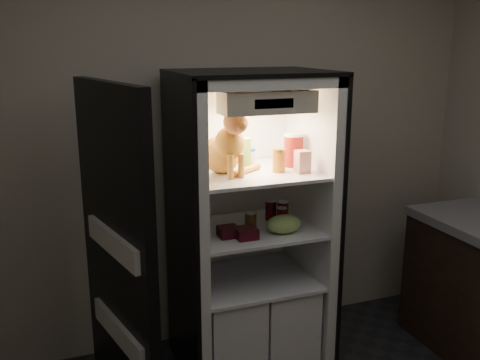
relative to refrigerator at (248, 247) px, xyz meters
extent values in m
plane|color=#B7AD98|center=(0.00, 0.42, 0.56)|extent=(3.60, 0.00, 3.60)
cube|color=white|center=(0.00, 0.29, 0.13)|extent=(0.85, 0.06, 1.85)
cube|color=white|center=(-0.40, -0.03, 0.13)|extent=(0.06, 0.70, 1.85)
cube|color=white|center=(0.40, -0.03, 0.13)|extent=(0.06, 0.70, 1.85)
cube|color=white|center=(0.00, -0.03, 1.03)|extent=(0.85, 0.70, 0.06)
cube|color=white|center=(0.00, -0.03, -0.76)|extent=(0.85, 0.70, 0.06)
cube|color=black|center=(-0.44, -0.03, 0.13)|extent=(0.02, 0.72, 1.87)
cube|color=black|center=(0.44, -0.03, 0.13)|extent=(0.02, 0.72, 1.87)
cube|color=black|center=(0.00, -0.03, 1.07)|extent=(0.90, 0.72, 0.02)
cube|color=white|center=(0.00, -0.06, 0.49)|extent=(0.73, 0.62, 0.02)
cube|color=white|center=(0.00, -0.06, 0.14)|extent=(0.73, 0.62, 0.02)
cube|color=white|center=(-0.18, -0.06, -0.44)|extent=(0.34, 0.58, 0.48)
cube|color=white|center=(0.18, -0.06, -0.44)|extent=(0.34, 0.58, 0.48)
cube|color=white|center=(0.00, -0.06, -0.19)|extent=(0.73, 0.62, 0.02)
cube|color=beige|center=(0.00, -0.27, 0.93)|extent=(0.52, 0.18, 0.12)
cube|color=black|center=(0.00, -0.36, 0.93)|extent=(0.22, 0.01, 0.05)
cube|color=black|center=(-0.83, -0.26, 0.13)|extent=(0.26, 0.86, 1.85)
cube|color=white|center=(-0.85, -0.31, -0.24)|extent=(0.21, 0.63, 0.12)
cube|color=white|center=(-0.85, -0.31, 0.26)|extent=(0.21, 0.63, 0.12)
ellipsoid|color=#C56C19|center=(-0.18, -0.02, 0.60)|extent=(0.25, 0.30, 0.22)
ellipsoid|color=#C56C19|center=(-0.16, -0.12, 0.69)|extent=(0.20, 0.18, 0.19)
sphere|color=#C15E25|center=(-0.15, -0.19, 0.82)|extent=(0.16, 0.16, 0.14)
sphere|color=#C15E25|center=(-0.14, -0.25, 0.80)|extent=(0.07, 0.07, 0.06)
cone|color=#C15E25|center=(-0.19, -0.19, 0.89)|extent=(0.06, 0.06, 0.06)
cone|color=#C15E25|center=(-0.11, -0.17, 0.89)|extent=(0.06, 0.06, 0.06)
cylinder|color=#C56C19|center=(-0.18, -0.19, 0.57)|extent=(0.04, 0.04, 0.14)
cylinder|color=#C56C19|center=(-0.12, -0.18, 0.57)|extent=(0.04, 0.04, 0.14)
cylinder|color=#C56C19|center=(-0.05, -0.09, 0.52)|extent=(0.23, 0.17, 0.04)
cylinder|color=#268E29|center=(-0.02, 0.01, 0.58)|extent=(0.07, 0.07, 0.17)
cylinder|color=#268E29|center=(-0.02, 0.01, 0.68)|extent=(0.07, 0.07, 0.02)
cylinder|color=white|center=(0.02, 0.05, 0.55)|extent=(0.08, 0.08, 0.10)
cylinder|color=#175DA4|center=(0.02, 0.05, 0.61)|extent=(0.08, 0.08, 0.02)
cylinder|color=maroon|center=(0.14, -0.13, 0.56)|extent=(0.08, 0.08, 0.12)
cylinder|color=gold|center=(0.14, -0.13, 0.63)|extent=(0.08, 0.08, 0.01)
cylinder|color=maroon|center=(0.28, -0.02, 0.59)|extent=(0.12, 0.12, 0.19)
cylinder|color=white|center=(0.28, -0.02, 0.69)|extent=(0.12, 0.12, 0.02)
cube|color=silver|center=(0.26, -0.20, 0.56)|extent=(0.08, 0.08, 0.13)
cylinder|color=black|center=(0.16, 0.03, 0.21)|extent=(0.07, 0.07, 0.12)
cylinder|color=#B2B2B2|center=(0.16, 0.03, 0.27)|extent=(0.07, 0.07, 0.00)
cylinder|color=black|center=(0.22, -0.03, 0.21)|extent=(0.07, 0.07, 0.13)
cylinder|color=#B2B2B2|center=(0.22, -0.03, 0.28)|extent=(0.07, 0.07, 0.00)
cylinder|color=black|center=(0.18, -0.10, 0.21)|extent=(0.06, 0.06, 0.11)
cylinder|color=#B2B2B2|center=(0.18, -0.10, 0.26)|extent=(0.06, 0.06, 0.00)
cylinder|color=brown|center=(-0.01, -0.06, 0.19)|extent=(0.07, 0.07, 0.09)
cylinder|color=#B2B2B2|center=(-0.01, -0.06, 0.24)|extent=(0.07, 0.07, 0.01)
ellipsoid|color=#86B655|center=(0.14, -0.21, 0.20)|extent=(0.21, 0.15, 0.11)
cube|color=#480C14|center=(-0.18, -0.16, 0.18)|extent=(0.11, 0.11, 0.06)
cube|color=#480C14|center=(-0.10, -0.22, 0.18)|extent=(0.12, 0.12, 0.06)
camera|label=1|loc=(-1.14, -2.91, 1.24)|focal=40.00mm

